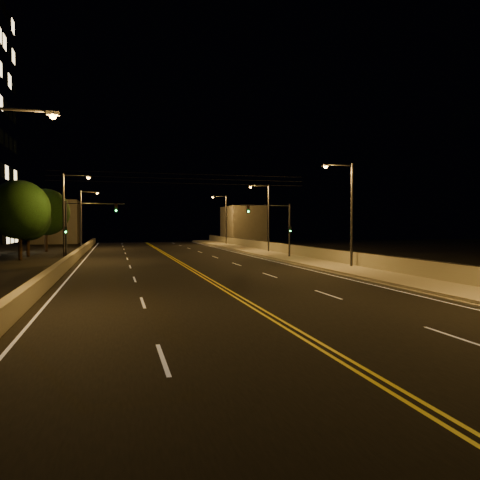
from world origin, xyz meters
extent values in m
plane|color=black|center=(0.00, 0.00, 0.00)|extent=(160.00, 160.00, 0.00)
cube|color=black|center=(0.00, 20.00, 0.01)|extent=(18.00, 120.00, 0.02)
cube|color=#9C9882|center=(10.80, 20.00, 0.15)|extent=(3.60, 120.00, 0.30)
cube|color=#9C9882|center=(8.93, 20.00, 0.07)|extent=(0.14, 120.00, 0.15)
cube|color=gray|center=(12.45, 20.00, 0.80)|extent=(0.30, 120.00, 1.00)
cube|color=gray|center=(-9.36, 20.00, 0.44)|extent=(0.45, 120.00, 0.89)
cube|color=#6E695C|center=(16.50, 70.28, 3.32)|extent=(6.00, 10.00, 6.64)
cube|color=#6E695C|center=(-16.00, 78.95, 3.86)|extent=(8.00, 8.00, 7.73)
cylinder|color=black|center=(12.45, 20.00, 1.33)|extent=(0.06, 120.00, 0.06)
cube|color=silver|center=(-8.60, 20.00, 0.02)|extent=(0.12, 116.00, 0.00)
cube|color=silver|center=(8.60, 20.00, 0.02)|extent=(0.12, 116.00, 0.00)
cube|color=gold|center=(-0.15, 20.00, 0.02)|extent=(0.12, 116.00, 0.00)
cube|color=gold|center=(0.15, 20.00, 0.02)|extent=(0.12, 116.00, 0.00)
cube|color=silver|center=(-4.50, 1.50, 0.02)|extent=(0.12, 3.00, 0.00)
cube|color=silver|center=(-4.50, 10.50, 0.02)|extent=(0.12, 3.00, 0.00)
cube|color=silver|center=(-4.50, 19.50, 0.02)|extent=(0.12, 3.00, 0.00)
cube|color=silver|center=(-4.50, 28.50, 0.02)|extent=(0.12, 3.00, 0.00)
cube|color=silver|center=(-4.50, 37.50, 0.02)|extent=(0.12, 3.00, 0.00)
cube|color=silver|center=(-4.50, 46.50, 0.02)|extent=(0.12, 3.00, 0.00)
cube|color=silver|center=(-4.50, 55.50, 0.02)|extent=(0.12, 3.00, 0.00)
cube|color=silver|center=(-4.50, 64.50, 0.02)|extent=(0.12, 3.00, 0.00)
cube|color=silver|center=(-4.50, 73.50, 0.02)|extent=(0.12, 3.00, 0.00)
cube|color=silver|center=(4.50, 1.50, 0.02)|extent=(0.12, 3.00, 0.00)
cube|color=silver|center=(4.50, 10.50, 0.02)|extent=(0.12, 3.00, 0.00)
cube|color=silver|center=(4.50, 19.50, 0.02)|extent=(0.12, 3.00, 0.00)
cube|color=silver|center=(4.50, 28.50, 0.02)|extent=(0.12, 3.00, 0.00)
cube|color=silver|center=(4.50, 37.50, 0.02)|extent=(0.12, 3.00, 0.00)
cube|color=silver|center=(4.50, 46.50, 0.02)|extent=(0.12, 3.00, 0.00)
cube|color=silver|center=(4.50, 55.50, 0.02)|extent=(0.12, 3.00, 0.00)
cube|color=silver|center=(4.50, 64.50, 0.02)|extent=(0.12, 3.00, 0.00)
cube|color=silver|center=(4.50, 73.50, 0.02)|extent=(0.12, 3.00, 0.00)
cylinder|color=#2D2D33|center=(11.80, 21.61, 4.06)|extent=(0.20, 0.20, 8.12)
cylinder|color=#2D2D33|center=(10.70, 21.61, 7.97)|extent=(2.20, 0.12, 0.12)
cube|color=#2D2D33|center=(9.60, 21.61, 7.90)|extent=(0.50, 0.25, 0.14)
sphere|color=#FF9E2D|center=(9.60, 21.61, 7.80)|extent=(0.28, 0.28, 0.28)
cylinder|color=#2D2D33|center=(11.80, 41.58, 4.06)|extent=(0.20, 0.20, 8.12)
cylinder|color=#2D2D33|center=(10.70, 41.58, 7.97)|extent=(2.20, 0.12, 0.12)
cube|color=#2D2D33|center=(9.60, 41.58, 7.90)|extent=(0.50, 0.25, 0.14)
sphere|color=#FF9E2D|center=(9.60, 41.58, 7.80)|extent=(0.28, 0.28, 0.28)
cylinder|color=#2D2D33|center=(11.80, 63.26, 4.06)|extent=(0.20, 0.20, 8.12)
cylinder|color=#2D2D33|center=(10.70, 63.26, 7.97)|extent=(2.20, 0.12, 0.12)
cube|color=#2D2D33|center=(9.60, 63.26, 7.90)|extent=(0.50, 0.25, 0.14)
sphere|color=#FF9E2D|center=(9.60, 63.26, 7.80)|extent=(0.28, 0.28, 0.28)
cylinder|color=#2D2D33|center=(-9.10, 9.28, 7.97)|extent=(2.20, 0.12, 0.12)
cube|color=#2D2D33|center=(-8.00, 9.28, 7.90)|extent=(0.50, 0.25, 0.14)
sphere|color=#FF9E2D|center=(-8.00, 9.28, 7.80)|extent=(0.28, 0.28, 0.28)
cylinder|color=#2D2D33|center=(-10.20, 34.97, 4.06)|extent=(0.20, 0.20, 8.12)
cylinder|color=#2D2D33|center=(-9.10, 34.97, 7.97)|extent=(2.20, 0.12, 0.12)
cube|color=#2D2D33|center=(-8.00, 34.97, 7.90)|extent=(0.50, 0.25, 0.14)
sphere|color=#FF9E2D|center=(-8.00, 34.97, 7.80)|extent=(0.28, 0.28, 0.28)
cylinder|color=#2D2D33|center=(-10.20, 57.66, 4.06)|extent=(0.20, 0.20, 8.12)
cylinder|color=#2D2D33|center=(-9.10, 57.66, 7.97)|extent=(2.20, 0.12, 0.12)
cube|color=#2D2D33|center=(-8.00, 57.66, 7.90)|extent=(0.50, 0.25, 0.14)
sphere|color=#FF9E2D|center=(-8.00, 57.66, 7.80)|extent=(0.28, 0.28, 0.28)
cylinder|color=#2D2D33|center=(11.00, 32.71, 2.75)|extent=(0.18, 0.18, 5.51)
cylinder|color=#2D2D33|center=(8.50, 32.71, 5.31)|extent=(5.00, 0.10, 0.10)
cube|color=black|center=(6.75, 32.71, 4.96)|extent=(0.28, 0.18, 0.80)
sphere|color=#19FF4C|center=(6.75, 32.60, 4.71)|extent=(0.14, 0.14, 0.14)
cube|color=black|center=(11.00, 32.56, 3.00)|extent=(0.22, 0.14, 0.55)
cylinder|color=#2D2D33|center=(-9.80, 32.71, 2.75)|extent=(0.18, 0.18, 5.51)
cylinder|color=#2D2D33|center=(-7.30, 32.71, 5.31)|extent=(5.00, 0.10, 0.10)
cube|color=black|center=(-5.55, 32.71, 4.96)|extent=(0.28, 0.18, 0.80)
sphere|color=#19FF4C|center=(-5.55, 32.60, 4.71)|extent=(0.14, 0.14, 0.14)
cube|color=black|center=(-9.80, 32.56, 3.00)|extent=(0.22, 0.14, 0.55)
cylinder|color=black|center=(0.00, 29.50, 7.00)|extent=(22.00, 0.03, 0.03)
cylinder|color=black|center=(0.00, 29.50, 7.40)|extent=(22.00, 0.03, 0.03)
cylinder|color=black|center=(0.00, 29.50, 7.80)|extent=(22.00, 0.03, 0.03)
cylinder|color=black|center=(-14.54, 38.47, 1.35)|extent=(0.36, 0.36, 2.70)
sphere|color=black|center=(-14.54, 38.47, 4.88)|extent=(5.70, 5.70, 5.70)
cylinder|color=black|center=(-14.79, 44.18, 1.13)|extent=(0.36, 0.36, 2.26)
sphere|color=black|center=(-14.79, 44.18, 4.07)|extent=(4.76, 4.76, 4.76)
cylinder|color=black|center=(-14.04, 52.26, 1.38)|extent=(0.36, 0.36, 2.77)
sphere|color=black|center=(-14.04, 52.26, 5.00)|extent=(5.85, 5.85, 5.85)
camera|label=1|loc=(-5.67, -10.63, 3.53)|focal=35.00mm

